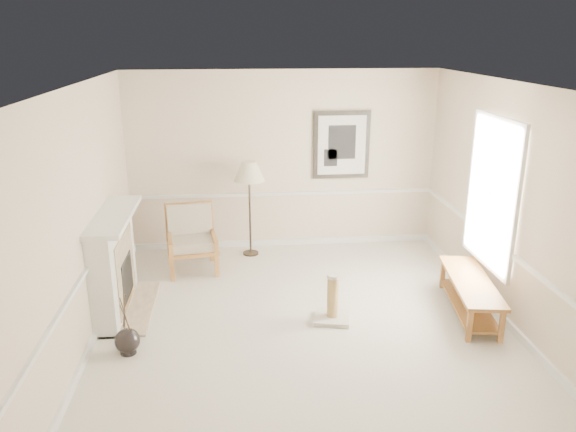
# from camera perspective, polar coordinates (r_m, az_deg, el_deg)

# --- Properties ---
(ground) EXTENTS (5.50, 5.50, 0.00)m
(ground) POSITION_cam_1_polar(r_m,az_deg,el_deg) (7.09, 1.55, -10.83)
(ground) COLOR silver
(ground) RESTS_ON ground
(room) EXTENTS (5.04, 5.54, 2.92)m
(room) POSITION_cam_1_polar(r_m,az_deg,el_deg) (6.49, 2.82, 4.15)
(room) COLOR beige
(room) RESTS_ON ground
(fireplace) EXTENTS (0.64, 1.64, 1.31)m
(fireplace) POSITION_cam_1_polar(r_m,az_deg,el_deg) (7.47, -17.21, -4.67)
(fireplace) COLOR white
(fireplace) RESTS_ON ground
(floor_vase) EXTENTS (0.28, 0.28, 0.82)m
(floor_vase) POSITION_cam_1_polar(r_m,az_deg,el_deg) (6.66, -16.00, -12.14)
(floor_vase) COLOR black
(floor_vase) RESTS_ON ground
(armchair) EXTENTS (0.83, 0.88, 0.97)m
(armchair) POSITION_cam_1_polar(r_m,az_deg,el_deg) (8.59, -9.81, -1.94)
(armchair) COLOR olive
(armchair) RESTS_ON ground
(floor_lamp) EXTENTS (0.55, 0.55, 1.53)m
(floor_lamp) POSITION_cam_1_polar(r_m,az_deg,el_deg) (8.77, -3.98, 4.28)
(floor_lamp) COLOR black
(floor_lamp) RESTS_ON ground
(bench) EXTENTS (0.71, 1.66, 0.46)m
(bench) POSITION_cam_1_polar(r_m,az_deg,el_deg) (7.56, 18.01, -7.23)
(bench) COLOR olive
(bench) RESTS_ON ground
(scratching_post) EXTENTS (0.52, 0.52, 0.62)m
(scratching_post) POSITION_cam_1_polar(r_m,az_deg,el_deg) (7.10, 4.55, -9.06)
(scratching_post) COLOR beige
(scratching_post) RESTS_ON ground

